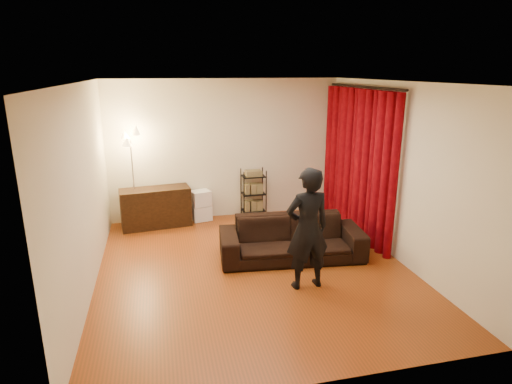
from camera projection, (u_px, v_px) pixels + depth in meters
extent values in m
plane|color=#853610|center=(254.00, 269.00, 6.38)|extent=(5.00, 5.00, 0.00)
plane|color=white|center=(254.00, 82.00, 5.63)|extent=(5.00, 5.00, 0.00)
plane|color=beige|center=(226.00, 150.00, 8.35)|extent=(5.00, 0.00, 5.00)
plane|color=beige|center=(318.00, 253.00, 3.66)|extent=(5.00, 0.00, 5.00)
plane|color=beige|center=(84.00, 191.00, 5.52)|extent=(0.00, 5.00, 5.00)
plane|color=beige|center=(398.00, 173.00, 6.49)|extent=(0.00, 5.00, 5.00)
cylinder|color=black|center=(364.00, 87.00, 7.18)|extent=(0.04, 2.65, 0.04)
imported|color=black|center=(292.00, 239.00, 6.66)|extent=(2.29, 1.08, 0.65)
imported|color=black|center=(307.00, 229.00, 5.64)|extent=(0.64, 0.45, 1.67)
cube|color=black|center=(156.00, 207.00, 8.01)|extent=(1.32, 0.63, 0.74)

